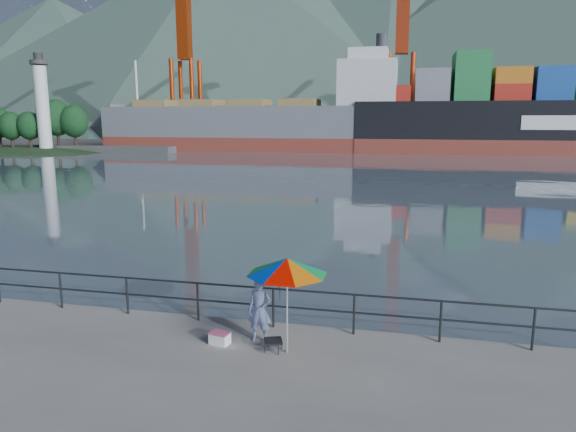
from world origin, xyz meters
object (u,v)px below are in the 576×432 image
object	(u,v)px
bulk_carrier	(274,124)
beach_umbrella	(287,266)
fisherman	(260,310)
container_ship	(563,113)
cooler_bag	(220,339)

from	to	relation	value
bulk_carrier	beach_umbrella	bearing A→B (deg)	-75.61
fisherman	container_ship	xyz separation A→B (m)	(25.99, 73.78, 5.09)
bulk_carrier	container_ship	distance (m)	44.32
cooler_bag	bulk_carrier	size ratio (longest dim) A/B	0.01
beach_umbrella	bulk_carrier	bearing A→B (deg)	104.39
bulk_carrier	container_ship	xyz separation A→B (m)	(44.29, -0.02, 1.77)
fisherman	bulk_carrier	distance (m)	76.12
fisherman	cooler_bag	world-z (taller)	fisherman
beach_umbrella	bulk_carrier	xyz separation A→B (m)	(-19.06, 74.27, 2.09)
cooler_bag	container_ship	bearing A→B (deg)	82.59
beach_umbrella	bulk_carrier	size ratio (longest dim) A/B	0.04
fisherman	beach_umbrella	distance (m)	1.52
fisherman	bulk_carrier	world-z (taller)	bulk_carrier
cooler_bag	bulk_carrier	xyz separation A→B (m)	(-17.44, 74.18, 3.96)
bulk_carrier	cooler_bag	bearing A→B (deg)	-76.77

